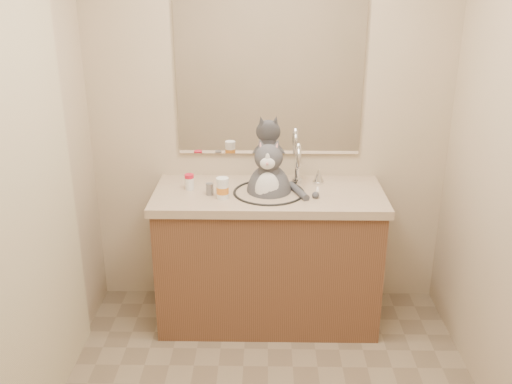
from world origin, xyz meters
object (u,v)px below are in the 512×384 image
at_px(grey_canister, 210,189).
at_px(pill_bottle_orange, 223,189).
at_px(cat, 269,189).
at_px(pill_bottle_redcap, 189,182).

bearing_deg(grey_canister, pill_bottle_orange, -33.94).
relative_size(cat, pill_bottle_redcap, 5.64).
xyz_separation_m(cat, grey_canister, (-0.34, -0.06, 0.02)).
bearing_deg(pill_bottle_redcap, cat, -2.52).
height_order(cat, grey_canister, cat).
distance_m(pill_bottle_orange, grey_canister, 0.10).
bearing_deg(grey_canister, cat, 10.28).
xyz_separation_m(pill_bottle_redcap, grey_canister, (0.13, -0.08, -0.01)).
xyz_separation_m(cat, pill_bottle_orange, (-0.26, -0.11, 0.05)).
relative_size(cat, pill_bottle_orange, 4.37).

